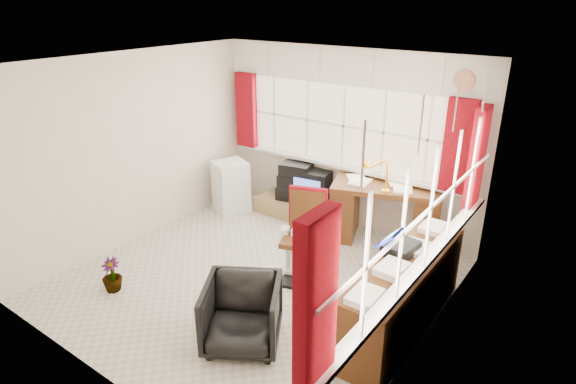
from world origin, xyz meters
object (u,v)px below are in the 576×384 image
desk_lamp (387,169)px  crt_tv (314,185)px  desk (385,210)px  office_chair (242,314)px  credenza (403,292)px  mini_fridge (231,186)px  task_chair (305,232)px  tv_bench (300,210)px  radiator (303,257)px

desk_lamp → crt_tv: (-1.28, 0.32, -0.61)m
desk → office_chair: size_ratio=2.15×
credenza → mini_fridge: bearing=161.2°
desk → mini_fridge: 2.40m
task_chair → tv_bench: (-0.97, 1.30, -0.46)m
office_chair → tv_bench: (-1.16, 2.66, -0.20)m
office_chair → credenza: 1.60m
desk → crt_tv: size_ratio=2.53×
credenza → crt_tv: 2.74m
credenza → tv_bench: credenza is taller
tv_bench → task_chair: bearing=-53.4°
desk → radiator: desk is taller
crt_tv → mini_fridge: bearing=-153.2°
desk → mini_fridge: bearing=-168.5°
credenza → radiator: bearing=171.8°
desk_lamp → credenza: bearing=-57.8°
office_chair → mini_fridge: (-2.18, 2.26, 0.07)m
desk_lamp → task_chair: (-0.45, -1.16, -0.53)m
task_chair → crt_tv: (-0.84, 1.48, -0.08)m
task_chair → mini_fridge: 2.19m
desk → radiator: 1.47m
office_chair → credenza: size_ratio=0.36×
desk → radiator: bearing=-104.7°
desk_lamp → mini_fridge: desk_lamp is taller
mini_fridge → task_chair: bearing=-24.4°
office_chair → mini_fridge: bearing=102.9°
desk_lamp → credenza: (0.87, -1.38, -0.71)m
desk_lamp → crt_tv: desk_lamp is taller
task_chair → radiator: task_chair is taller
mini_fridge → radiator: bearing=-25.2°
tv_bench → crt_tv: bearing=54.4°
desk_lamp → mini_fridge: (-2.43, -0.26, -0.71)m
desk_lamp → tv_bench: bearing=174.3°
tv_bench → office_chair: bearing=-66.4°
crt_tv → office_chair: bearing=-70.0°
credenza → crt_tv: bearing=141.6°
desk_lamp → tv_bench: size_ratio=0.31×
desk_lamp → office_chair: (-0.25, -2.52, -0.78)m
radiator → crt_tv: crt_tv is taller
radiator → desk: bearing=75.3°
desk → mini_fridge: (-2.35, -0.48, -0.05)m
credenza → mini_fridge: (-3.30, 1.12, 0.00)m
task_chair → credenza: size_ratio=0.55×
credenza → tv_bench: bearing=146.3°
crt_tv → credenza: bearing=-38.4°
desk_lamp → crt_tv: size_ratio=0.70×
task_chair → tv_bench: bearing=126.6°
desk_lamp → mini_fridge: bearing=-173.9°
tv_bench → crt_tv: (0.13, 0.18, 0.37)m
desk → task_chair: 1.43m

